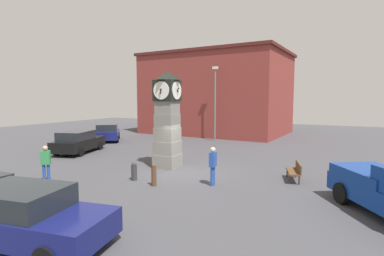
# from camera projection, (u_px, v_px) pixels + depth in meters

# --- Properties ---
(ground_plane) EXTENTS (69.89, 69.89, 0.00)m
(ground_plane) POSITION_uv_depth(u_px,v_px,m) (182.00, 173.00, 16.17)
(ground_plane) COLOR #424247
(clock_tower) EXTENTS (1.57, 1.54, 5.55)m
(clock_tower) POSITION_uv_depth(u_px,v_px,m) (167.00, 120.00, 17.20)
(clock_tower) COLOR gray
(clock_tower) RESTS_ON ground_plane
(bollard_near_tower) EXTENTS (0.23, 0.23, 1.04)m
(bollard_near_tower) POSITION_uv_depth(u_px,v_px,m) (154.00, 175.00, 13.67)
(bollard_near_tower) COLOR brown
(bollard_near_tower) RESTS_ON ground_plane
(bollard_mid_row) EXTENTS (0.28, 0.28, 0.90)m
(bollard_mid_row) POSITION_uv_depth(u_px,v_px,m) (134.00, 171.00, 14.63)
(bollard_mid_row) COLOR #333338
(bollard_mid_row) RESTS_ON ground_plane
(car_by_building) EXTENTS (4.82, 2.73, 1.59)m
(car_by_building) POSITION_uv_depth(u_px,v_px,m) (26.00, 216.00, 8.15)
(car_by_building) COLOR navy
(car_by_building) RESTS_ON ground_plane
(car_far_lot) EXTENTS (4.19, 4.60, 1.63)m
(car_far_lot) POSITION_uv_depth(u_px,v_px,m) (108.00, 132.00, 28.23)
(car_far_lot) COLOR navy
(car_far_lot) RESTS_ON ground_plane
(car_end_of_row) EXTENTS (3.12, 4.84, 1.63)m
(car_end_of_row) POSITION_uv_depth(u_px,v_px,m) (78.00, 142.00, 22.03)
(car_end_of_row) COLOR black
(car_end_of_row) RESTS_ON ground_plane
(bench) EXTENTS (0.92, 1.68, 0.90)m
(bench) POSITION_uv_depth(u_px,v_px,m) (295.00, 170.00, 14.52)
(bench) COLOR brown
(bench) RESTS_ON ground_plane
(pedestrian_near_bench) EXTENTS (0.25, 0.41, 1.79)m
(pedestrian_near_bench) POSITION_uv_depth(u_px,v_px,m) (213.00, 163.00, 13.70)
(pedestrian_near_bench) COLOR #264CA5
(pedestrian_near_bench) RESTS_ON ground_plane
(pedestrian_crossing_lot) EXTENTS (0.46, 0.44, 1.77)m
(pedestrian_crossing_lot) POSITION_uv_depth(u_px,v_px,m) (46.00, 161.00, 14.19)
(pedestrian_crossing_lot) COLOR #264CA5
(pedestrian_crossing_lot) RESTS_ON ground_plane
(street_lamp_far_side) EXTENTS (0.50, 0.24, 6.96)m
(street_lamp_far_side) POSITION_uv_depth(u_px,v_px,m) (215.00, 99.00, 28.10)
(street_lamp_far_side) COLOR slate
(street_lamp_far_side) RESTS_ON ground_plane
(warehouse_blue_far) EXTENTS (16.32, 11.90, 9.06)m
(warehouse_blue_far) POSITION_uv_depth(u_px,v_px,m) (217.00, 94.00, 34.87)
(warehouse_blue_far) COLOR maroon
(warehouse_blue_far) RESTS_ON ground_plane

